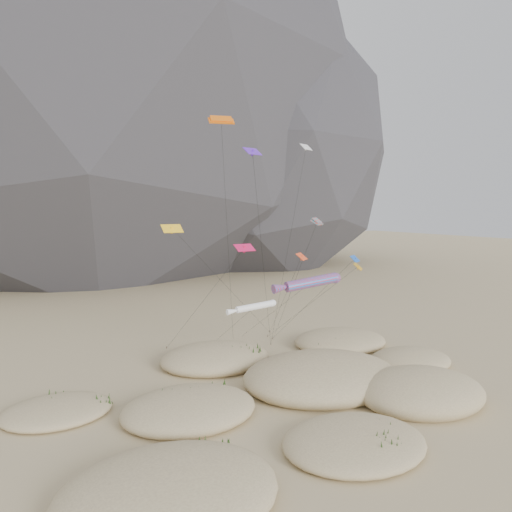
# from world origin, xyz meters

# --- Properties ---
(ground) EXTENTS (500.00, 500.00, 0.00)m
(ground) POSITION_xyz_m (0.00, 0.00, 0.00)
(ground) COLOR #CCB789
(ground) RESTS_ON ground
(rock_headland) EXTENTS (226.37, 148.64, 177.50)m
(rock_headland) POSITION_xyz_m (6.37, 118.72, 72.68)
(rock_headland) COLOR black
(rock_headland) RESTS_ON ground
(dunes) EXTENTS (49.68, 36.62, 4.15)m
(dunes) POSITION_xyz_m (-1.14, 3.09, 0.75)
(dunes) COLOR #CCB789
(dunes) RESTS_ON ground
(dune_grass) EXTENTS (43.16, 29.01, 1.44)m
(dune_grass) POSITION_xyz_m (-1.01, 4.58, 0.83)
(dune_grass) COLOR black
(dune_grass) RESTS_ON ground
(kite_stakes) EXTENTS (16.72, 6.38, 0.30)m
(kite_stakes) POSITION_xyz_m (1.71, 22.52, 0.15)
(kite_stakes) COLOR #3F2D1E
(kite_stakes) RESTS_ON ground
(rainbow_tube_kite) EXTENTS (9.18, 17.93, 11.34)m
(rainbow_tube_kite) POSITION_xyz_m (4.96, 9.28, 10.33)
(rainbow_tube_kite) COLOR red
(rainbow_tube_kite) RESTS_ON ground
(white_tube_kite) EXTENTS (7.66, 19.33, 9.47)m
(white_tube_kite) POSITION_xyz_m (-4.34, 6.50, 8.88)
(white_tube_kite) COLOR white
(white_tube_kite) RESTS_ON ground
(orange_parafoil) EXTENTS (9.76, 13.81, 29.22)m
(orange_parafoil) POSITION_xyz_m (-4.52, 13.03, 28.35)
(orange_parafoil) COLOR #DE5E0B
(orange_parafoil) RESTS_ON ground
(multi_parafoil) EXTENTS (3.71, 14.32, 17.93)m
(multi_parafoil) POSITION_xyz_m (6.07, 9.47, 17.28)
(multi_parafoil) COLOR #FF271A
(multi_parafoil) RESTS_ON ground
(delta_kites) EXTENTS (27.12, 20.10, 27.17)m
(delta_kites) POSITION_xyz_m (2.18, 10.72, 16.53)
(delta_kites) COLOR orange
(delta_kites) RESTS_ON ground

